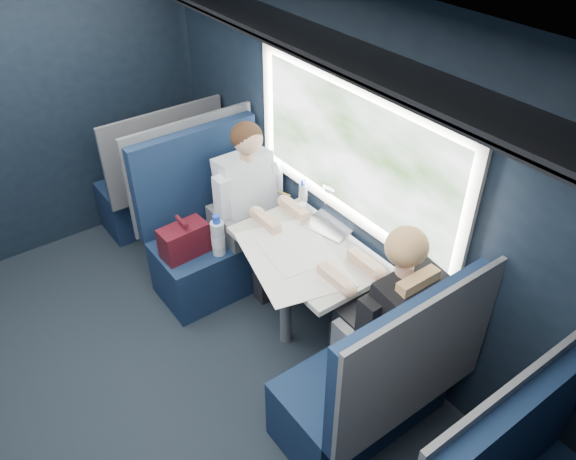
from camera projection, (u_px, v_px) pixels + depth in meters
ground at (173, 401)px, 3.54m from camera, size 2.80×4.20×0.01m
room_shell at (140, 206)px, 2.67m from camera, size 3.00×4.40×2.40m
table at (304, 258)px, 3.64m from camera, size 0.62×1.00×0.74m
seat_bay_near at (214, 234)px, 4.25m from camera, size 1.04×0.62×1.26m
seat_bay_far at (373, 385)px, 3.13m from camera, size 1.04×0.62×1.26m
seat_row_front at (161, 183)px, 4.87m from camera, size 1.04×0.51×1.16m
man at (254, 200)px, 4.09m from camera, size 0.53×0.56×1.32m
woman at (390, 309)px, 3.17m from camera, size 0.53×0.56×1.32m
papers at (293, 259)px, 3.51m from camera, size 0.70×0.87×0.01m
laptop at (336, 216)px, 3.77m from camera, size 0.32×0.37×0.24m
bottle_small at (303, 194)px, 3.94m from camera, size 0.06×0.06×0.21m
cup at (302, 209)px, 3.88m from camera, size 0.06×0.06×0.08m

